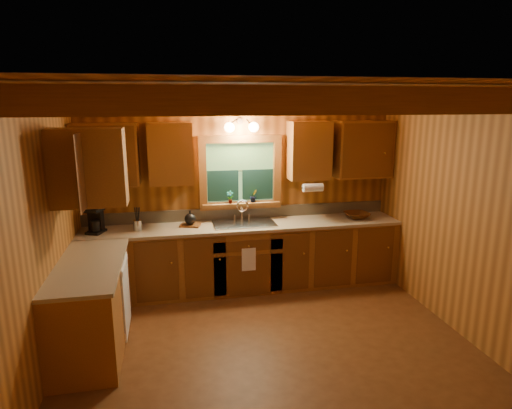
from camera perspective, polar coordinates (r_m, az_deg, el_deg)
The scene contains 20 objects.
room at distance 4.20m, azimuth 2.17°, elevation -3.12°, with size 4.20×4.20×4.20m.
ceiling_beams at distance 4.03m, azimuth 2.32°, elevation 13.34°, with size 4.20×2.54×0.18m.
base_cabinets at distance 5.61m, azimuth -6.00°, elevation -8.29°, with size 4.20×2.22×0.86m.
countertop at distance 5.47m, azimuth -5.98°, elevation -3.87°, with size 4.20×2.24×0.04m.
backsplash at distance 6.07m, azimuth -2.04°, elevation -1.09°, with size 4.20×0.02×0.16m, color #9B8968.
dishwasher_panel at distance 5.06m, azimuth -16.59°, elevation -11.28°, with size 0.02×0.60×0.80m, color white.
upper_cabinets at distance 5.39m, azimuth -7.26°, elevation 6.30°, with size 4.19×1.77×0.78m.
window at distance 5.94m, azimuth -2.05°, elevation 4.00°, with size 1.12×0.08×1.00m.
window_sill at distance 5.97m, azimuth -1.95°, elevation 0.06°, with size 1.06×0.14×0.04m, color brown.
wall_sconce at distance 5.75m, azimuth -1.90°, elevation 10.07°, with size 0.45×0.21×0.17m.
paper_towel_roll at distance 5.86m, azimuth 7.42°, elevation 2.21°, with size 0.11×0.11×0.27m, color white.
dish_towel at distance 5.62m, azimuth -0.95°, elevation -7.19°, with size 0.18×0.01×0.30m, color white.
sink at distance 5.83m, azimuth -1.57°, elevation -2.95°, with size 0.82×0.48×0.43m.
coffee_maker at distance 5.76m, azimuth -20.20°, elevation -1.92°, with size 0.18×0.23×0.32m.
utensil_crock at distance 5.70m, azimuth -15.20°, elevation -2.57°, with size 0.11×0.11×0.30m.
cutting_board at distance 5.78m, azimuth -8.56°, elevation -2.68°, with size 0.26×0.18×0.02m, color #603414.
teakettle at distance 5.75m, azimuth -8.59°, elevation -1.87°, with size 0.15×0.15×0.18m.
wicker_basket at distance 6.24m, azimuth 12.99°, elevation -1.38°, with size 0.34×0.34×0.08m, color #48230C.
potted_plant_left at distance 5.90m, azimuth -3.41°, elevation 0.96°, with size 0.09×0.06×0.17m, color #603414.
potted_plant_right at distance 5.97m, azimuth -0.33°, elevation 1.14°, with size 0.10×0.08×0.18m, color #603414.
Camera 1 is at (-0.96, -3.91, 2.49)m, focal length 30.69 mm.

